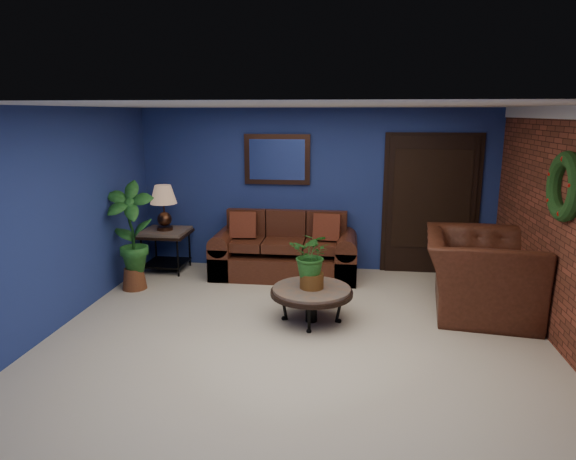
# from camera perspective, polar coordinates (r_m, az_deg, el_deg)

# --- Properties ---
(floor) EXTENTS (5.50, 5.50, 0.00)m
(floor) POSITION_cam_1_polar(r_m,az_deg,el_deg) (5.94, 1.21, -11.20)
(floor) COLOR beige
(floor) RESTS_ON ground
(wall_back) EXTENTS (5.50, 0.04, 2.50)m
(wall_back) POSITION_cam_1_polar(r_m,az_deg,el_deg) (8.00, 3.11, 4.45)
(wall_back) COLOR navy
(wall_back) RESTS_ON ground
(wall_left) EXTENTS (0.04, 5.00, 2.50)m
(wall_left) POSITION_cam_1_polar(r_m,az_deg,el_deg) (6.43, -23.90, 1.25)
(wall_left) COLOR navy
(wall_left) RESTS_ON ground
(wall_right_brick) EXTENTS (0.04, 5.00, 2.50)m
(wall_right_brick) POSITION_cam_1_polar(r_m,az_deg,el_deg) (5.94, 28.67, -0.12)
(wall_right_brick) COLOR brown
(wall_right_brick) RESTS_ON ground
(ceiling) EXTENTS (5.50, 5.00, 0.02)m
(ceiling) POSITION_cam_1_polar(r_m,az_deg,el_deg) (5.42, 1.34, 13.68)
(ceiling) COLOR white
(ceiling) RESTS_ON wall_back
(wall_mirror) EXTENTS (1.02, 0.06, 0.77)m
(wall_mirror) POSITION_cam_1_polar(r_m,az_deg,el_deg) (7.97, -1.22, 7.84)
(wall_mirror) COLOR #452718
(wall_mirror) RESTS_ON wall_back
(closet_door) EXTENTS (1.44, 0.06, 2.18)m
(closet_door) POSITION_cam_1_polar(r_m,az_deg,el_deg) (8.07, 15.57, 2.63)
(closet_door) COLOR black
(closet_door) RESTS_ON wall_back
(wreath) EXTENTS (0.16, 0.72, 0.72)m
(wreath) POSITION_cam_1_polar(r_m,az_deg,el_deg) (5.89, 28.43, 4.27)
(wreath) COLOR black
(wreath) RESTS_ON wall_right_brick
(sofa) EXTENTS (2.16, 0.93, 0.97)m
(sofa) POSITION_cam_1_polar(r_m,az_deg,el_deg) (7.83, -0.29, -2.69)
(sofa) COLOR #4B2215
(sofa) RESTS_ON ground
(coffee_table) EXTENTS (0.97, 0.97, 0.42)m
(coffee_table) POSITION_cam_1_polar(r_m,az_deg,el_deg) (6.09, 2.64, -6.95)
(coffee_table) COLOR #58524D
(coffee_table) RESTS_ON ground
(end_table) EXTENTS (0.71, 0.71, 0.65)m
(end_table) POSITION_cam_1_polar(r_m,az_deg,el_deg) (8.20, -13.44, -1.01)
(end_table) COLOR #58524D
(end_table) RESTS_ON ground
(table_lamp) EXTENTS (0.40, 0.40, 0.67)m
(table_lamp) POSITION_cam_1_polar(r_m,az_deg,el_deg) (8.08, -13.65, 3.02)
(table_lamp) COLOR #452718
(table_lamp) RESTS_ON end_table
(side_chair) EXTENTS (0.43, 0.43, 0.91)m
(side_chair) POSITION_cam_1_polar(r_m,az_deg,el_deg) (7.76, 4.70, -1.41)
(side_chair) COLOR brown
(side_chair) RESTS_ON ground
(armchair) EXTENTS (1.49, 1.66, 0.98)m
(armchair) POSITION_cam_1_polar(r_m,az_deg,el_deg) (6.77, 20.53, -4.58)
(armchair) COLOR #4B2215
(armchair) RESTS_ON ground
(coffee_plant) EXTENTS (0.58, 0.53, 0.68)m
(coffee_plant) POSITION_cam_1_polar(r_m,az_deg,el_deg) (5.96, 2.68, -3.06)
(coffee_plant) COLOR brown
(coffee_plant) RESTS_ON coffee_table
(floor_plant) EXTENTS (0.37, 0.32, 0.73)m
(floor_plant) POSITION_cam_1_polar(r_m,az_deg,el_deg) (7.71, 20.37, -3.42)
(floor_plant) COLOR brown
(floor_plant) RESTS_ON ground
(tall_plant) EXTENTS (0.70, 0.51, 1.52)m
(tall_plant) POSITION_cam_1_polar(r_m,az_deg,el_deg) (7.38, -17.05, -0.21)
(tall_plant) COLOR brown
(tall_plant) RESTS_ON ground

